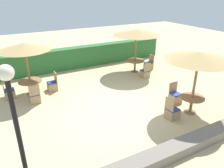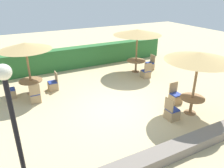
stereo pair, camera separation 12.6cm
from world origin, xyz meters
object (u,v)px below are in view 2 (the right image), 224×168
at_px(patio_chair_back_left_west, 10,93).
at_px(round_table_front_right, 192,101).
at_px(lamp_post, 10,105).
at_px(parasol_back_left, 25,46).
at_px(patio_chair_back_left_south, 35,97).
at_px(patio_chair_back_left_east, 53,85).
at_px(patio_chair_front_right_west, 172,113).
at_px(round_table_back_right, 136,63).
at_px(parasol_front_right, 199,57).
at_px(patio_chair_back_right_south, 146,73).
at_px(patio_chair_back_right_east, 150,65).
at_px(parasol_back_right, 137,32).
at_px(patio_chair_front_right_north, 175,97).
at_px(round_table_back_left, 31,83).

height_order(patio_chair_back_left_west, round_table_front_right, patio_chair_back_left_west).
height_order(lamp_post, parasol_back_left, lamp_post).
xyz_separation_m(patio_chair_back_left_south, patio_chair_back_left_east, (1.05, 0.94, 0.00)).
height_order(lamp_post, patio_chair_back_left_east, lamp_post).
bearing_deg(patio_chair_front_right_west, round_table_back_right, 161.81).
distance_m(parasol_front_right, patio_chair_front_right_west, 2.39).
xyz_separation_m(patio_chair_back_right_south, patio_chair_front_right_west, (-1.67, -4.08, 0.00)).
distance_m(patio_chair_back_right_south, patio_chair_back_right_east, 1.50).
bearing_deg(parasol_back_right, parasol_back_left, -177.89).
distance_m(parasol_back_right, patio_chair_front_right_north, 4.77).
distance_m(patio_chair_back_left_west, patio_chair_front_right_north, 7.69).
xyz_separation_m(patio_chair_back_left_south, round_table_back_right, (6.24, 1.22, 0.33)).
relative_size(round_table_back_right, patio_chair_front_right_west, 1.22).
height_order(patio_chair_back_left_east, parasol_back_right, parasol_back_right).
height_order(patio_chair_back_right_east, parasol_front_right, parasol_front_right).
relative_size(round_table_front_right, patio_chair_front_right_north, 1.05).
bearing_deg(patio_chair_back_left_south, patio_chair_front_right_west, -41.05).
xyz_separation_m(patio_chair_back_left_south, patio_chair_front_right_north, (5.61, -2.98, 0.00)).
distance_m(patio_chair_back_right_east, patio_chair_front_right_north, 4.48).
relative_size(lamp_post, round_table_back_right, 2.92).
bearing_deg(parasol_back_left, round_table_back_right, 2.11).
distance_m(patio_chair_back_left_south, patio_chair_back_left_east, 1.42).
distance_m(round_table_back_right, patio_chair_front_right_north, 4.26).
xyz_separation_m(patio_chair_back_right_east, patio_chair_front_right_west, (-2.74, -5.13, 0.00)).
distance_m(patio_chair_back_left_west, patio_chair_back_right_east, 8.25).
distance_m(patio_chair_back_left_east, patio_chair_front_right_north, 6.01).
bearing_deg(parasol_front_right, patio_chair_back_left_east, 132.50).
height_order(patio_chair_back_left_east, patio_chair_front_right_west, same).
distance_m(patio_chair_back_right_south, patio_chair_front_right_west, 4.41).
xyz_separation_m(parasol_back_right, patio_chair_front_right_west, (-1.70, -5.17, -2.17)).
xyz_separation_m(parasol_back_left, round_table_back_left, (0.00, 0.00, -1.80)).
xyz_separation_m(patio_chair_back_left_south, patio_chair_front_right_west, (4.54, -3.95, 0.00)).
bearing_deg(lamp_post, round_table_front_right, 4.68).
xyz_separation_m(patio_chair_back_right_east, patio_chair_front_right_north, (-1.67, -4.16, 0.00)).
relative_size(patio_chair_back_left_south, patio_chair_front_right_north, 1.00).
height_order(parasol_back_left, parasol_back_right, parasol_back_right).
xyz_separation_m(round_table_back_right, patio_chair_back_right_east, (1.04, -0.04, -0.33)).
bearing_deg(parasol_back_left, patio_chair_front_right_west, -47.58).
bearing_deg(round_table_back_right, parasol_back_right, -135.00).
xyz_separation_m(round_table_back_left, patio_chair_back_left_east, (1.03, -0.05, -0.30)).
bearing_deg(round_table_back_left, patio_chair_front_right_north, -35.43).
distance_m(patio_chair_back_left_south, patio_chair_back_right_east, 7.37).
height_order(parasol_back_left, round_table_back_right, parasol_back_left).
relative_size(patio_chair_front_right_north, patio_chair_front_right_west, 1.00).
height_order(patio_chair_back_left_west, patio_chair_front_right_west, same).
relative_size(patio_chair_back_left_south, patio_chair_back_right_south, 1.00).
xyz_separation_m(parasol_back_left, patio_chair_back_right_east, (7.26, 0.19, -2.10)).
xyz_separation_m(patio_chair_back_left_west, patio_chair_back_right_east, (8.25, 0.18, 0.00)).
bearing_deg(round_table_back_right, round_table_front_right, -97.51).
height_order(round_table_back_left, patio_chair_front_right_north, patio_chair_front_right_north).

